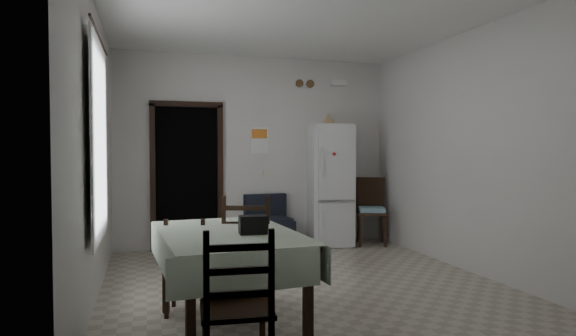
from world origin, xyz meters
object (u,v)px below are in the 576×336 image
at_px(dining_table, 228,282).
at_px(dining_chair_far_left, 188,264).
at_px(corner_chair, 372,211).
at_px(dining_chair_far_right, 248,251).
at_px(navy_seat, 269,222).
at_px(dining_chair_near_head, 236,307).
at_px(fridge, 329,185).

distance_m(dining_table, dining_chair_far_left, 0.65).
distance_m(corner_chair, dining_table, 4.03).
height_order(dining_table, dining_chair_far_right, dining_chair_far_right).
relative_size(navy_seat, dining_chair_near_head, 0.79).
bearing_deg(fridge, dining_chair_far_left, -124.63).
bearing_deg(dining_chair_near_head, dining_table, -90.84).
relative_size(dining_chair_far_left, dining_chair_far_right, 0.82).
relative_size(dining_table, dining_chair_near_head, 1.55).
bearing_deg(dining_table, dining_chair_far_left, 109.82).
bearing_deg(navy_seat, corner_chair, -10.18).
bearing_deg(corner_chair, fridge, -176.47).
relative_size(dining_table, dining_chair_far_right, 1.47).
bearing_deg(fridge, dining_chair_far_right, -116.95).
relative_size(dining_table, dining_chair_far_left, 1.80).
bearing_deg(navy_seat, dining_chair_near_head, -110.27).
bearing_deg(dining_chair_far_left, navy_seat, -104.55).
bearing_deg(dining_chair_far_right, corner_chair, -117.64).
relative_size(dining_chair_far_left, dining_chair_near_head, 0.86).
xyz_separation_m(corner_chair, dining_table, (-2.73, -2.97, -0.11)).
relative_size(fridge, navy_seat, 2.35).
bearing_deg(corner_chair, dining_chair_far_right, -115.36).
bearing_deg(dining_chair_near_head, fridge, -113.16).
bearing_deg(corner_chair, dining_chair_far_left, -121.45).
bearing_deg(fridge, corner_chair, -8.54).
bearing_deg(dining_table, corner_chair, 43.03).
bearing_deg(corner_chair, navy_seat, -166.65).
distance_m(fridge, dining_chair_near_head, 4.64).
height_order(fridge, navy_seat, fridge).
distance_m(navy_seat, dining_table, 3.35).
relative_size(corner_chair, dining_chair_near_head, 1.03).
height_order(corner_chair, dining_chair_far_left, corner_chair).
distance_m(fridge, navy_seat, 1.10).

